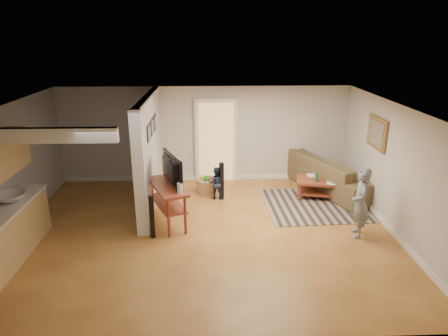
{
  "coord_description": "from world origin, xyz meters",
  "views": [
    {
      "loc": [
        0.12,
        -7.17,
        3.81
      ],
      "look_at": [
        0.42,
        0.71,
        1.1
      ],
      "focal_mm": 32.0,
      "sensor_mm": 36.0,
      "label": 1
    }
  ],
  "objects_px": {
    "toddler": "(216,198)",
    "sofa": "(330,188)",
    "tv_console": "(168,189)",
    "child": "(356,235)",
    "speaker_right": "(222,181)",
    "toy_basket": "(207,185)",
    "speaker_left": "(152,217)",
    "coffee_table": "(322,184)"
  },
  "relations": [
    {
      "from": "toddler",
      "to": "sofa",
      "type": "bearing_deg",
      "value": -162.29
    },
    {
      "from": "tv_console",
      "to": "child",
      "type": "bearing_deg",
      "value": -33.02
    },
    {
      "from": "sofa",
      "to": "tv_console",
      "type": "xyz_separation_m",
      "value": [
        -3.93,
        -1.8,
        0.78
      ]
    },
    {
      "from": "speaker_right",
      "to": "toy_basket",
      "type": "relative_size",
      "value": 1.75
    },
    {
      "from": "toy_basket",
      "to": "tv_console",
      "type": "bearing_deg",
      "value": -115.31
    },
    {
      "from": "tv_console",
      "to": "speaker_left",
      "type": "distance_m",
      "value": 0.74
    },
    {
      "from": "sofa",
      "to": "child",
      "type": "relative_size",
      "value": 2.08
    },
    {
      "from": "speaker_right",
      "to": "toy_basket",
      "type": "bearing_deg",
      "value": 107.71
    },
    {
      "from": "speaker_left",
      "to": "toy_basket",
      "type": "distance_m",
      "value": 2.51
    },
    {
      "from": "sofa",
      "to": "speaker_right",
      "type": "height_order",
      "value": "speaker_right"
    },
    {
      "from": "sofa",
      "to": "coffee_table",
      "type": "height_order",
      "value": "coffee_table"
    },
    {
      "from": "coffee_table",
      "to": "child",
      "type": "distance_m",
      "value": 1.94
    },
    {
      "from": "tv_console",
      "to": "child",
      "type": "height_order",
      "value": "tv_console"
    },
    {
      "from": "speaker_left",
      "to": "toy_basket",
      "type": "height_order",
      "value": "speaker_left"
    },
    {
      "from": "speaker_right",
      "to": "toddler",
      "type": "relative_size",
      "value": 1.16
    },
    {
      "from": "child",
      "to": "speaker_right",
      "type": "bearing_deg",
      "value": -116.54
    },
    {
      "from": "sofa",
      "to": "tv_console",
      "type": "relative_size",
      "value": 2.0
    },
    {
      "from": "coffee_table",
      "to": "tv_console",
      "type": "height_order",
      "value": "tv_console"
    },
    {
      "from": "tv_console",
      "to": "speaker_right",
      "type": "distance_m",
      "value": 1.7
    },
    {
      "from": "sofa",
      "to": "speaker_left",
      "type": "bearing_deg",
      "value": 96.74
    },
    {
      "from": "speaker_left",
      "to": "toy_basket",
      "type": "xyz_separation_m",
      "value": [
        1.06,
        2.27,
        -0.24
      ]
    },
    {
      "from": "child",
      "to": "toddler",
      "type": "bearing_deg",
      "value": -115.87
    },
    {
      "from": "coffee_table",
      "to": "tv_console",
      "type": "relative_size",
      "value": 0.9
    },
    {
      "from": "tv_console",
      "to": "toy_basket",
      "type": "distance_m",
      "value": 1.94
    },
    {
      "from": "speaker_left",
      "to": "speaker_right",
      "type": "distance_m",
      "value": 2.3
    },
    {
      "from": "coffee_table",
      "to": "toddler",
      "type": "distance_m",
      "value": 2.57
    },
    {
      "from": "coffee_table",
      "to": "speaker_right",
      "type": "distance_m",
      "value": 2.42
    },
    {
      "from": "speaker_left",
      "to": "toddler",
      "type": "distance_m",
      "value": 2.31
    },
    {
      "from": "child",
      "to": "toddler",
      "type": "height_order",
      "value": "child"
    },
    {
      "from": "speaker_right",
      "to": "child",
      "type": "bearing_deg",
      "value": -56.46
    },
    {
      "from": "toy_basket",
      "to": "child",
      "type": "bearing_deg",
      "value": -38.51
    },
    {
      "from": "toy_basket",
      "to": "speaker_left",
      "type": "bearing_deg",
      "value": -114.97
    },
    {
      "from": "toddler",
      "to": "coffee_table",
      "type": "bearing_deg",
      "value": -173.66
    },
    {
      "from": "speaker_right",
      "to": "toddler",
      "type": "height_order",
      "value": "speaker_right"
    },
    {
      "from": "speaker_left",
      "to": "toddler",
      "type": "bearing_deg",
      "value": 40.83
    },
    {
      "from": "coffee_table",
      "to": "speaker_right",
      "type": "xyz_separation_m",
      "value": [
        -2.42,
        0.01,
        0.1
      ]
    },
    {
      "from": "speaker_left",
      "to": "tv_console",
      "type": "bearing_deg",
      "value": 51.04
    },
    {
      "from": "coffee_table",
      "to": "child",
      "type": "relative_size",
      "value": 0.94
    },
    {
      "from": "coffee_table",
      "to": "speaker_left",
      "type": "xyz_separation_m",
      "value": [
        -3.82,
        -1.82,
        0.08
      ]
    },
    {
      "from": "sofa",
      "to": "child",
      "type": "xyz_separation_m",
      "value": [
        -0.19,
        -2.47,
        0.0
      ]
    },
    {
      "from": "speaker_right",
      "to": "toy_basket",
      "type": "height_order",
      "value": "speaker_right"
    },
    {
      "from": "tv_console",
      "to": "speaker_right",
      "type": "height_order",
      "value": "tv_console"
    }
  ]
}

